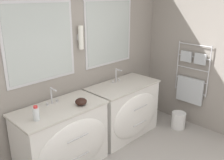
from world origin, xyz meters
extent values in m
cube|color=gray|center=(0.00, 1.90, 1.30)|extent=(5.95, 0.06, 2.60)
cube|color=silver|center=(-0.13, 1.86, 1.64)|extent=(0.97, 0.02, 1.00)
cube|color=#B2BCBA|center=(-0.13, 1.85, 1.64)|extent=(0.90, 0.01, 0.93)
cube|color=silver|center=(1.05, 1.86, 1.64)|extent=(0.97, 0.02, 1.00)
cube|color=#B2BCBA|center=(1.05, 1.85, 1.64)|extent=(0.90, 0.01, 0.93)
cylinder|color=white|center=(0.46, 1.82, 1.64)|extent=(0.07, 0.07, 0.32)
cube|color=silver|center=(0.46, 1.86, 1.64)|extent=(0.05, 0.02, 0.08)
cube|color=gray|center=(2.20, 0.84, 1.30)|extent=(0.06, 3.81, 2.60)
cylinder|color=silver|center=(2.14, 0.68, 1.01)|extent=(0.02, 0.02, 0.87)
cylinder|color=silver|center=(2.14, 1.25, 1.01)|extent=(0.02, 0.02, 0.87)
cylinder|color=silver|center=(2.14, 0.97, 1.42)|extent=(0.02, 0.57, 0.02)
cylinder|color=silver|center=(2.14, 0.97, 1.21)|extent=(0.02, 0.57, 0.02)
cylinder|color=silver|center=(2.14, 0.97, 1.01)|extent=(0.02, 0.57, 0.02)
cylinder|color=silver|center=(2.14, 0.97, 0.81)|extent=(0.02, 0.57, 0.02)
cylinder|color=silver|center=(2.14, 0.97, 0.61)|extent=(0.02, 0.57, 0.02)
cube|color=#B7BCC1|center=(2.12, 0.97, 0.63)|extent=(0.04, 0.48, 0.45)
cube|color=#B7BCC1|center=(2.12, 0.84, 1.20)|extent=(0.04, 0.19, 0.18)
cube|color=#B7BCC1|center=(2.12, 1.09, 1.20)|extent=(0.04, 0.19, 0.18)
cube|color=white|center=(-0.13, 1.55, 0.42)|extent=(1.12, 0.58, 0.83)
ellipsoid|color=white|center=(-0.13, 1.26, 0.42)|extent=(1.03, 0.13, 0.70)
cube|color=beige|center=(-0.13, 1.55, 0.85)|extent=(1.15, 0.61, 0.03)
ellipsoid|color=white|center=(-0.13, 1.52, 0.83)|extent=(0.32, 0.28, 0.06)
cylinder|color=silver|center=(-0.13, 1.19, 0.58)|extent=(0.31, 0.01, 0.01)
cylinder|color=silver|center=(-0.13, 1.19, 0.32)|extent=(0.31, 0.01, 0.01)
cube|color=white|center=(1.05, 1.55, 0.42)|extent=(1.12, 0.58, 0.83)
ellipsoid|color=white|center=(1.05, 1.26, 0.42)|extent=(1.03, 0.13, 0.70)
cube|color=beige|center=(1.05, 1.55, 0.85)|extent=(1.15, 0.61, 0.03)
ellipsoid|color=white|center=(1.05, 1.52, 0.83)|extent=(0.32, 0.28, 0.06)
cylinder|color=silver|center=(1.05, 1.19, 0.58)|extent=(0.31, 0.01, 0.01)
cylinder|color=silver|center=(1.05, 1.19, 0.32)|extent=(0.31, 0.01, 0.01)
cylinder|color=silver|center=(-0.13, 1.71, 0.97)|extent=(0.02, 0.02, 0.22)
cylinder|color=silver|center=(-0.13, 1.65, 1.08)|extent=(0.02, 0.12, 0.02)
cylinder|color=silver|center=(-0.20, 1.71, 0.88)|extent=(0.03, 0.03, 0.04)
cylinder|color=silver|center=(-0.06, 1.71, 0.88)|extent=(0.03, 0.03, 0.04)
cylinder|color=silver|center=(1.05, 1.71, 0.97)|extent=(0.02, 0.02, 0.22)
cylinder|color=silver|center=(1.05, 1.65, 1.08)|extent=(0.02, 0.12, 0.02)
cylinder|color=silver|center=(0.98, 1.71, 0.88)|extent=(0.03, 0.03, 0.04)
cylinder|color=silver|center=(1.12, 1.71, 0.88)|extent=(0.03, 0.03, 0.04)
cylinder|color=silver|center=(-0.50, 1.45, 0.94)|extent=(0.07, 0.07, 0.15)
cylinder|color=red|center=(-0.50, 1.45, 1.03)|extent=(0.05, 0.05, 0.02)
ellipsoid|color=black|center=(0.11, 1.41, 0.91)|extent=(0.15, 0.15, 0.09)
cylinder|color=silver|center=(1.86, 0.98, 0.14)|extent=(0.24, 0.24, 0.28)
torus|color=silver|center=(1.86, 0.98, 0.27)|extent=(0.24, 0.24, 0.01)
camera|label=1|loc=(-1.68, -0.91, 2.20)|focal=40.00mm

